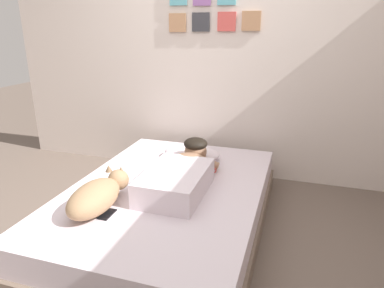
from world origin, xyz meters
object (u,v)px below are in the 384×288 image
(bed, at_px, (168,207))
(dog, at_px, (97,195))
(coffee_cup, at_px, (207,170))
(person_lying, at_px, (182,173))
(cell_phone, at_px, (107,214))
(pillow, at_px, (192,153))

(bed, bearing_deg, dog, -123.85)
(coffee_cup, bearing_deg, person_lying, -115.84)
(bed, height_order, coffee_cup, coffee_cup)
(cell_phone, bearing_deg, dog, 153.12)
(bed, bearing_deg, coffee_cup, 54.33)
(dog, height_order, coffee_cup, dog)
(pillow, relative_size, dog, 0.90)
(dog, bearing_deg, cell_phone, -26.88)
(pillow, xyz_separation_m, dog, (-0.31, -1.07, 0.05))
(pillow, height_order, coffee_cup, pillow)
(bed, xyz_separation_m, coffee_cup, (0.23, 0.32, 0.22))
(dog, bearing_deg, coffee_cup, 55.39)
(pillow, distance_m, dog, 1.11)
(bed, distance_m, cell_phone, 0.58)
(bed, distance_m, person_lying, 0.31)
(pillow, xyz_separation_m, coffee_cup, (0.23, -0.29, -0.02))
(dog, bearing_deg, pillow, 73.71)
(pillow, relative_size, coffee_cup, 4.16)
(bed, relative_size, coffee_cup, 16.72)
(dog, xyz_separation_m, coffee_cup, (0.54, 0.78, -0.07))
(coffee_cup, bearing_deg, bed, -125.67)
(coffee_cup, relative_size, cell_phone, 0.89)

